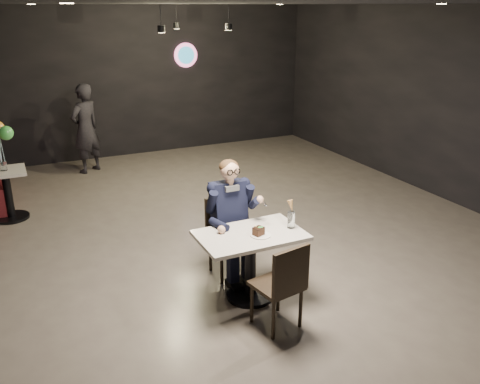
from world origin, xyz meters
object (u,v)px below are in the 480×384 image
passerby (86,129)px  balloon_vase (3,166)px  seated_man (229,217)px  sundae_glass (291,220)px  main_table (250,266)px  chair_far (229,238)px  side_table (9,196)px  chair_near (277,283)px

passerby → balloon_vase: bearing=19.5°
seated_man → balloon_vase: 3.66m
sundae_glass → main_table: bearing=173.6°
main_table → balloon_vase: (-2.25, 3.44, 0.44)m
seated_man → sundae_glass: 0.76m
main_table → sundae_glass: 0.65m
chair_far → side_table: (-2.25, 2.89, -0.10)m
chair_near → balloon_vase: 4.61m
main_table → seated_man: (0.00, 0.55, 0.34)m
chair_far → balloon_vase: (-2.25, 2.89, 0.36)m
main_table → chair_near: chair_near is taller
chair_far → sundae_glass: sundae_glass is taller
main_table → chair_far: chair_far is taller
seated_man → side_table: seated_man is taller
chair_near → balloon_vase: bearing=109.0°
chair_near → side_table: (-2.25, 4.01, -0.10)m
chair_near → passerby: size_ratio=0.55×
seated_man → side_table: bearing=127.9°
chair_far → sundae_glass: 0.84m
seated_man → side_table: size_ratio=2.03×
passerby → main_table: bearing=66.4°
chair_far → chair_near: size_ratio=1.00×
chair_far → seated_man: size_ratio=0.64×
chair_near → seated_man: bearing=79.7°
passerby → chair_near: bearing=65.5°
seated_man → balloon_vase: bearing=127.9°
main_table → side_table: bearing=123.2°
main_table → sundae_glass: size_ratio=6.10×
chair_near → sundae_glass: bearing=38.5°
main_table → seated_man: bearing=90.0°
chair_near → balloon_vase: chair_near is taller
chair_near → passerby: 5.92m
balloon_vase → main_table: bearing=-56.8°
seated_man → sundae_glass: size_ratio=7.99×
chair_far → chair_near: same height
sundae_glass → passerby: bearing=103.2°
chair_far → passerby: (-0.80, 4.73, 0.37)m
chair_near → passerby: passerby is taller
side_table → chair_far: bearing=-52.1°
balloon_vase → passerby: bearing=51.8°
seated_man → side_table: (-2.25, 2.89, -0.36)m
side_table → chair_near: bearing=-60.7°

